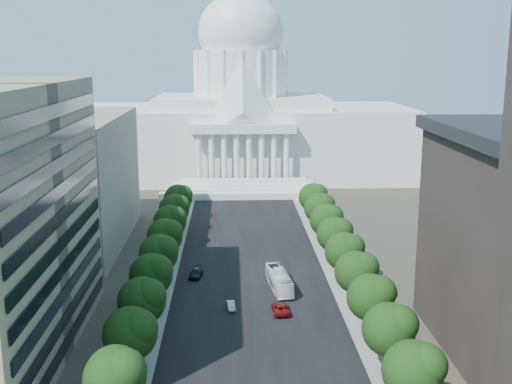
{
  "coord_description": "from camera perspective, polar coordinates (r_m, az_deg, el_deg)",
  "views": [
    {
      "loc": [
        -3.94,
        -46.76,
        44.04
      ],
      "look_at": [
        1.34,
        84.43,
        15.49
      ],
      "focal_mm": 45.0,
      "sensor_mm": 36.0,
      "label": 1
    }
  ],
  "objects": [
    {
      "name": "tree_l_d",
      "position": [
        102.68,
        -9.95,
        -9.4
      ],
      "size": [
        7.79,
        7.6,
        9.97
      ],
      "color": "#33261C",
      "rests_on": "ground"
    },
    {
      "name": "tree_l_f",
      "position": [
        125.13,
        -8.53,
        -5.35
      ],
      "size": [
        7.79,
        7.6,
        9.97
      ],
      "color": "#33261C",
      "rests_on": "ground"
    },
    {
      "name": "city_bus",
      "position": [
        122.84,
        2.06,
        -7.83
      ],
      "size": [
        4.63,
        13.44,
        3.67
      ],
      "primitive_type": "imported",
      "rotation": [
        0.0,
        0.0,
        0.12
      ],
      "color": "white",
      "rests_on": "ground"
    },
    {
      "name": "tree_r_e",
      "position": [
        115.17,
        9.05,
        -6.94
      ],
      "size": [
        7.79,
        7.6,
        9.97
      ],
      "color": "#33261C",
      "rests_on": "ground"
    },
    {
      "name": "tree_l_i",
      "position": [
        159.66,
        -7.17,
        -1.45
      ],
      "size": [
        7.79,
        7.6,
        9.97
      ],
      "color": "#33261C",
      "rests_on": "ground"
    },
    {
      "name": "office_block_left_far",
      "position": [
        155.96,
        -18.67,
        0.88
      ],
      "size": [
        38.0,
        52.0,
        30.0
      ],
      "primitive_type": "cube",
      "color": "gray",
      "rests_on": "ground"
    },
    {
      "name": "tree_l_h",
      "position": [
        148.07,
        -7.55,
        -2.54
      ],
      "size": [
        7.79,
        7.6,
        9.97
      ],
      "color": "#33261C",
      "rests_on": "ground"
    },
    {
      "name": "sidewalk_left",
      "position": [
        144.46,
        -8.22,
        -5.61
      ],
      "size": [
        8.0,
        260.0,
        0.02
      ],
      "primitive_type": "cube",
      "color": "gray",
      "rests_on": "ground"
    },
    {
      "name": "tree_l_b",
      "position": [
        81.12,
        -12.23,
        -15.63
      ],
      "size": [
        7.79,
        7.6,
        9.97
      ],
      "color": "#33261C",
      "rests_on": "ground"
    },
    {
      "name": "tree_r_j",
      "position": [
        172.2,
        5.19,
        -0.39
      ],
      "size": [
        7.79,
        7.6,
        9.97
      ],
      "color": "#33261C",
      "rests_on": "ground"
    },
    {
      "name": "tree_r_c",
      "position": [
        93.41,
        11.95,
        -11.74
      ],
      "size": [
        7.79,
        7.6,
        9.97
      ],
      "color": "#33261C",
      "rests_on": "ground"
    },
    {
      "name": "tree_l_g",
      "position": [
        136.56,
        -8.0,
        -3.83
      ],
      "size": [
        7.79,
        7.6,
        9.97
      ],
      "color": "#33261C",
      "rests_on": "ground"
    },
    {
      "name": "tree_l_j",
      "position": [
        171.3,
        -6.84,
        -0.49
      ],
      "size": [
        7.79,
        7.6,
        9.97
      ],
      "color": "#33261C",
      "rests_on": "ground"
    },
    {
      "name": "tree_r_f",
      "position": [
        126.36,
        7.99,
        -5.16
      ],
      "size": [
        7.79,
        7.6,
        9.97
      ],
      "color": "#33261C",
      "rests_on": "ground"
    },
    {
      "name": "tree_r_h",
      "position": [
        149.11,
        6.37,
        -2.41
      ],
      "size": [
        7.79,
        7.6,
        9.97
      ],
      "color": "#33261C",
      "rests_on": "ground"
    },
    {
      "name": "tree_r_i",
      "position": [
        160.62,
        5.74,
        -1.33
      ],
      "size": [
        7.79,
        7.6,
        9.97
      ],
      "color": "#33261C",
      "rests_on": "ground"
    },
    {
      "name": "tree_r_g",
      "position": [
        137.68,
        7.11,
        -3.67
      ],
      "size": [
        7.79,
        7.6,
        9.97
      ],
      "color": "#33261C",
      "rests_on": "ground"
    },
    {
      "name": "tree_r_b",
      "position": [
        83.0,
        14.03,
        -15.05
      ],
      "size": [
        7.79,
        7.6,
        9.97
      ],
      "color": "#33261C",
      "rests_on": "ground"
    },
    {
      "name": "streetlight_d",
      "position": [
        139.25,
        7.66,
        -3.77
      ],
      "size": [
        2.61,
        0.44,
        9.0
      ],
      "color": "gray",
      "rests_on": "ground"
    },
    {
      "name": "car_silver",
      "position": [
        114.17,
        -2.24,
        -10.09
      ],
      "size": [
        1.76,
        3.98,
        1.27
      ],
      "primitive_type": "imported",
      "rotation": [
        0.0,
        0.0,
        0.11
      ],
      "color": "#979A9E",
      "rests_on": "ground"
    },
    {
      "name": "streetlight_b",
      "position": [
        93.35,
        13.01,
        -12.23
      ],
      "size": [
        2.61,
        0.44,
        9.0
      ],
      "color": "gray",
      "rests_on": "ground"
    },
    {
      "name": "car_dark_b",
      "position": [
        130.02,
        -5.36,
        -7.21
      ],
      "size": [
        2.92,
        5.83,
        1.63
      ],
      "primitive_type": "imported",
      "rotation": [
        0.0,
        0.0,
        -0.12
      ],
      "color": "black",
      "rests_on": "ground"
    },
    {
      "name": "tree_l_e",
      "position": [
        113.83,
        -9.17,
        -7.18
      ],
      "size": [
        7.79,
        7.6,
        9.97
      ],
      "color": "#33261C",
      "rests_on": "ground"
    },
    {
      "name": "streetlight_c",
      "position": [
        115.87,
        9.78,
        -7.18
      ],
      "size": [
        2.61,
        0.44,
        9.0
      ],
      "color": "gray",
      "rests_on": "ground"
    },
    {
      "name": "tree_l_c",
      "position": [
        91.75,
        -10.94,
        -12.15
      ],
      "size": [
        7.79,
        7.6,
        9.97
      ],
      "color": "#33261C",
      "rests_on": "ground"
    },
    {
      "name": "car_red",
      "position": [
        112.6,
        2.19,
        -10.32
      ],
      "size": [
        3.01,
        5.99,
        1.63
      ],
      "primitive_type": "imported",
      "rotation": [
        0.0,
        0.0,
        3.2
      ],
      "color": "maroon",
      "rests_on": "ground"
    },
    {
      "name": "streetlight_e",
      "position": [
        163.1,
        6.17,
        -1.36
      ],
      "size": [
        2.61,
        0.44,
        9.0
      ],
      "color": "gray",
      "rests_on": "ground"
    },
    {
      "name": "road_asphalt",
      "position": [
        143.73,
        -0.63,
        -5.57
      ],
      "size": [
        30.0,
        260.0,
        0.01
      ],
      "primitive_type": "cube",
      "color": "black",
      "rests_on": "ground"
    },
    {
      "name": "tree_r_d",
      "position": [
        104.17,
        10.34,
        -9.09
      ],
      "size": [
        7.79,
        7.6,
        9.97
      ],
      "color": "#33261C",
      "rests_on": "ground"
    },
    {
      "name": "streetlight_f",
      "position": [
        187.26,
        5.06,
        0.44
      ],
      "size": [
        2.61,
        0.44,
        9.0
      ],
      "color": "gray",
      "rests_on": "ground"
    },
    {
      "name": "capitol",
      "position": [
        232.93,
        -1.33,
        6.34
      ],
      "size": [
        120.0,
        56.0,
        73.0
      ],
      "color": "white",
      "rests_on": "ground"
    },
    {
      "name": "sidewalk_right",
      "position": [
        145.49,
        6.91,
        -5.44
      ],
      "size": [
        8.0,
        260.0,
        0.02
      ],
      "primitive_type": "cube",
      "color": "gray",
      "rests_on": "ground"
    }
  ]
}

